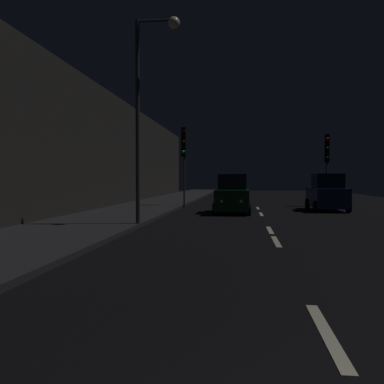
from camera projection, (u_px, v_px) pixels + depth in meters
ground at (258, 209)px, 26.34m from camera, size 26.47×84.00×0.02m
sidewalk_left at (148, 206)px, 27.17m from camera, size 4.40×84.00×0.15m
building_facade_left at (89, 147)px, 23.89m from camera, size 0.80×63.00×7.33m
lane_centerline at (268, 227)px, 16.20m from camera, size 0.16×23.92×0.01m
traffic_light_far_left at (184, 149)px, 27.29m from camera, size 0.37×0.48×5.19m
traffic_light_far_right at (327, 154)px, 28.57m from camera, size 0.35×0.48×4.88m
streetlamp_overhead at (149, 91)px, 15.82m from camera, size 1.70×0.44×7.88m
car_approaching_headlights at (232, 195)px, 22.71m from camera, size 1.93×4.18×2.10m
car_parked_right_far at (327, 194)px, 24.55m from camera, size 1.98×4.29×2.16m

